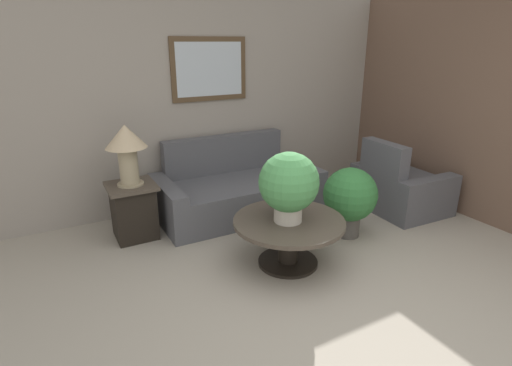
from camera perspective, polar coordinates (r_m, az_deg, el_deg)
The scene contains 10 objects.
ground_plane at distance 3.23m, azimuth 14.54°, elevation -20.10°, with size 20.00×20.00×0.00m, color gray.
wall_back at distance 5.11m, azimuth -7.65°, elevation 11.34°, with size 7.22×0.09×2.60m.
wall_right at distance 5.54m, azimuth 25.76°, elevation 10.14°, with size 0.06×4.95×2.60m.
couch_main at distance 4.97m, azimuth -2.73°, elevation -1.05°, with size 1.96×0.99×0.90m.
armchair at distance 5.35m, azimuth 19.79°, elevation -0.66°, with size 0.89×1.05×0.90m.
coffee_table at distance 3.80m, azimuth 4.69°, elevation -6.97°, with size 1.05×1.05×0.46m.
side_table at distance 4.51m, azimuth -17.07°, elevation -3.76°, with size 0.50×0.50×0.60m.
table_lamp at distance 4.28m, azimuth -18.03°, elevation 5.19°, with size 0.42×0.42×0.64m.
potted_plant_on_table at distance 3.58m, azimuth 4.70°, elevation -0.18°, with size 0.55×0.55×0.65m.
potted_plant_floor at distance 4.40m, azimuth 13.28°, elevation -1.95°, with size 0.58×0.58×0.77m.
Camera 1 is at (-1.81, -1.73, 2.03)m, focal length 28.00 mm.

